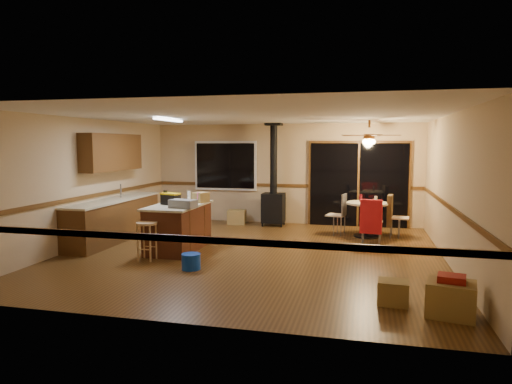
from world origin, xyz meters
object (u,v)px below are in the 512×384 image
(blue_bucket, at_px, (191,261))
(box_corner_a, at_px, (451,299))
(toolbox_grey, at_px, (183,204))
(chair_left, at_px, (340,209))
(toolbox_black, at_px, (171,200))
(box_corner_b, at_px, (393,292))
(box_under_window, at_px, (237,217))
(chair_near, at_px, (371,217))
(wood_stove, at_px, (273,197))
(bar_stool, at_px, (147,241))
(chair_right, at_px, (391,211))
(dining_table, at_px, (367,213))
(kitchen_island, at_px, (179,227))

(blue_bucket, height_order, box_corner_a, box_corner_a)
(toolbox_grey, height_order, chair_left, toolbox_grey)
(toolbox_grey, relative_size, chair_left, 0.95)
(toolbox_grey, relative_size, toolbox_black, 1.35)
(box_corner_b, bearing_deg, toolbox_black, 151.99)
(toolbox_grey, bearing_deg, box_under_window, 89.20)
(blue_bucket, height_order, box_corner_b, box_corner_b)
(box_under_window, bearing_deg, chair_left, -16.77)
(blue_bucket, relative_size, chair_near, 0.45)
(wood_stove, distance_m, toolbox_black, 3.45)
(wood_stove, relative_size, box_under_window, 5.47)
(wood_stove, bearing_deg, box_under_window, -179.27)
(toolbox_grey, bearing_deg, chair_near, 26.43)
(blue_bucket, distance_m, chair_near, 3.92)
(bar_stool, distance_m, chair_left, 4.52)
(bar_stool, relative_size, box_corner_a, 1.24)
(toolbox_black, bearing_deg, chair_near, 19.44)
(bar_stool, distance_m, box_corner_b, 4.38)
(chair_right, xyz_separation_m, box_corner_b, (-0.19, -4.47, -0.44))
(dining_table, height_order, box_corner_a, dining_table)
(kitchen_island, bearing_deg, bar_stool, -103.44)
(toolbox_black, distance_m, bar_stool, 1.06)
(toolbox_black, bearing_deg, box_under_window, 81.75)
(toolbox_grey, distance_m, dining_table, 4.24)
(toolbox_black, bearing_deg, box_corner_a, -27.30)
(kitchen_island, bearing_deg, blue_bucket, -59.40)
(box_corner_a, bearing_deg, chair_left, 108.34)
(toolbox_black, bearing_deg, dining_table, 30.77)
(chair_left, height_order, chair_near, same)
(wood_stove, distance_m, box_under_window, 1.11)
(toolbox_grey, bearing_deg, blue_bucket, -60.70)
(bar_stool, distance_m, box_corner_a, 5.08)
(bar_stool, distance_m, chair_right, 5.38)
(dining_table, height_order, box_under_window, dining_table)
(blue_bucket, height_order, chair_left, chair_left)
(dining_table, distance_m, box_corner_b, 4.42)
(wood_stove, bearing_deg, box_corner_b, -63.45)
(dining_table, xyz_separation_m, box_under_window, (-3.29, 0.89, -0.35))
(chair_near, distance_m, chair_right, 1.05)
(wood_stove, xyz_separation_m, box_corner_a, (3.30, -5.57, -0.52))
(box_under_window, relative_size, box_corner_a, 0.83)
(bar_stool, distance_m, blue_bucket, 1.08)
(toolbox_black, bearing_deg, chair_right, 28.38)
(toolbox_black, xyz_separation_m, box_under_window, (0.45, 3.12, -0.82))
(blue_bucket, distance_m, box_under_window, 4.36)
(box_corner_a, xyz_separation_m, box_corner_b, (-0.65, 0.27, -0.06))
(kitchen_island, distance_m, box_corner_a, 5.25)
(toolbox_black, height_order, box_under_window, toolbox_black)
(box_under_window, bearing_deg, box_corner_a, -52.48)
(box_corner_b, bearing_deg, box_under_window, 124.38)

